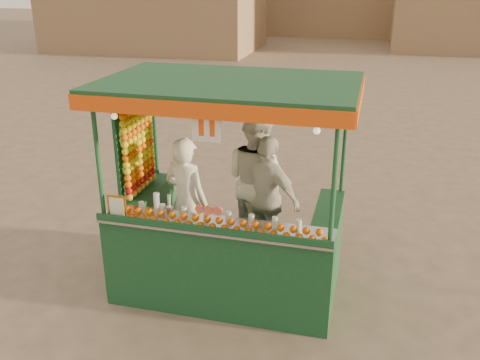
% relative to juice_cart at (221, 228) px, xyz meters
% --- Properties ---
extents(ground, '(90.00, 90.00, 0.00)m').
position_rel_juice_cart_xyz_m(ground, '(-0.29, -0.03, -0.83)').
color(ground, brown).
rests_on(ground, ground).
extents(juice_cart, '(2.83, 1.84, 2.57)m').
position_rel_juice_cart_xyz_m(juice_cart, '(0.00, 0.00, 0.00)').
color(juice_cart, '#113E22').
rests_on(juice_cart, ground).
extents(vendor_left, '(0.66, 0.52, 1.60)m').
position_rel_juice_cart_xyz_m(vendor_left, '(-0.46, 0.07, 0.27)').
color(vendor_left, white).
rests_on(vendor_left, ground).
extents(vendor_middle, '(1.11, 1.06, 1.81)m').
position_rel_juice_cart_xyz_m(vendor_middle, '(0.27, 0.69, 0.38)').
color(vendor_middle, silver).
rests_on(vendor_middle, ground).
extents(vendor_right, '(1.00, 0.75, 1.57)m').
position_rel_juice_cart_xyz_m(vendor_right, '(0.47, 0.43, 0.26)').
color(vendor_right, beige).
rests_on(vendor_right, ground).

